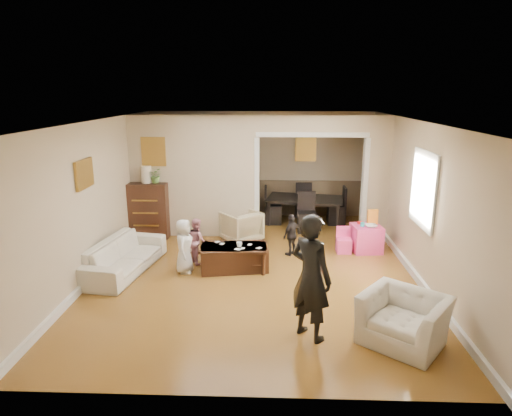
{
  "coord_description": "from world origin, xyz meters",
  "views": [
    {
      "loc": [
        0.28,
        -7.42,
        3.08
      ],
      "look_at": [
        0.0,
        0.2,
        1.05
      ],
      "focal_mm": 30.94,
      "sensor_mm": 36.0,
      "label": 1
    }
  ],
  "objects_px": {
    "armchair_front": "(404,319)",
    "play_table": "(366,238)",
    "adult_person": "(311,277)",
    "child_toddler": "(292,235)",
    "dresser": "(149,210)",
    "coffee_cup": "(239,245)",
    "dining_table": "(305,211)",
    "child_kneel_b": "(197,241)",
    "sofa": "(124,256)",
    "coffee_table": "(234,258)",
    "table_lamp": "(146,174)",
    "child_kneel_a": "(184,246)",
    "armchair_back": "(241,226)",
    "cyan_cup": "(362,224)"
  },
  "relations": [
    {
      "from": "coffee_table",
      "to": "cyan_cup",
      "type": "bearing_deg",
      "value": 21.91
    },
    {
      "from": "armchair_back",
      "to": "child_toddler",
      "type": "relative_size",
      "value": 0.87
    },
    {
      "from": "dining_table",
      "to": "child_kneel_b",
      "type": "height_order",
      "value": "child_kneel_b"
    },
    {
      "from": "dresser",
      "to": "child_kneel_b",
      "type": "xyz_separation_m",
      "value": [
        1.29,
        -1.46,
        -0.17
      ]
    },
    {
      "from": "sofa",
      "to": "coffee_cup",
      "type": "xyz_separation_m",
      "value": [
        2.02,
        0.1,
        0.2
      ]
    },
    {
      "from": "table_lamp",
      "to": "cyan_cup",
      "type": "relative_size",
      "value": 4.5
    },
    {
      "from": "table_lamp",
      "to": "cyan_cup",
      "type": "distance_m",
      "value": 4.56
    },
    {
      "from": "sofa",
      "to": "child_kneel_a",
      "type": "xyz_separation_m",
      "value": [
        1.07,
        0.0,
        0.2
      ]
    },
    {
      "from": "dresser",
      "to": "coffee_cup",
      "type": "height_order",
      "value": "dresser"
    },
    {
      "from": "sofa",
      "to": "coffee_table",
      "type": "xyz_separation_m",
      "value": [
        1.92,
        0.15,
        -0.07
      ]
    },
    {
      "from": "sofa",
      "to": "play_table",
      "type": "xyz_separation_m",
      "value": [
        4.45,
        1.18,
        -0.02
      ]
    },
    {
      "from": "sofa",
      "to": "dresser",
      "type": "height_order",
      "value": "dresser"
    },
    {
      "from": "coffee_cup",
      "to": "cyan_cup",
      "type": "bearing_deg",
      "value": 23.79
    },
    {
      "from": "adult_person",
      "to": "table_lamp",
      "type": "bearing_deg",
      "value": -6.45
    },
    {
      "from": "play_table",
      "to": "dresser",
      "type": "bearing_deg",
      "value": 170.81
    },
    {
      "from": "armchair_front",
      "to": "play_table",
      "type": "xyz_separation_m",
      "value": [
        0.21,
        3.3,
        -0.05
      ]
    },
    {
      "from": "armchair_back",
      "to": "adult_person",
      "type": "xyz_separation_m",
      "value": [
        1.14,
        -3.7,
        0.5
      ]
    },
    {
      "from": "armchair_front",
      "to": "table_lamp",
      "type": "bearing_deg",
      "value": 175.01
    },
    {
      "from": "armchair_back",
      "to": "child_kneel_b",
      "type": "height_order",
      "value": "child_kneel_b"
    },
    {
      "from": "sofa",
      "to": "dresser",
      "type": "bearing_deg",
      "value": 11.46
    },
    {
      "from": "dresser",
      "to": "coffee_table",
      "type": "xyz_separation_m",
      "value": [
        1.99,
        -1.76,
        -0.38
      ]
    },
    {
      "from": "dresser",
      "to": "coffee_table",
      "type": "distance_m",
      "value": 2.68
    },
    {
      "from": "sofa",
      "to": "table_lamp",
      "type": "xyz_separation_m",
      "value": [
        -0.07,
        1.91,
        1.09
      ]
    },
    {
      "from": "table_lamp",
      "to": "child_toddler",
      "type": "bearing_deg",
      "value": -18.39
    },
    {
      "from": "adult_person",
      "to": "child_toddler",
      "type": "height_order",
      "value": "adult_person"
    },
    {
      "from": "armchair_front",
      "to": "coffee_cup",
      "type": "height_order",
      "value": "armchair_front"
    },
    {
      "from": "cyan_cup",
      "to": "adult_person",
      "type": "height_order",
      "value": "adult_person"
    },
    {
      "from": "dining_table",
      "to": "adult_person",
      "type": "height_order",
      "value": "adult_person"
    },
    {
      "from": "sofa",
      "to": "dresser",
      "type": "xyz_separation_m",
      "value": [
        -0.07,
        1.91,
        0.31
      ]
    },
    {
      "from": "dining_table",
      "to": "child_kneel_b",
      "type": "bearing_deg",
      "value": -119.69
    },
    {
      "from": "coffee_cup",
      "to": "cyan_cup",
      "type": "xyz_separation_m",
      "value": [
        2.33,
        1.03,
        0.08
      ]
    },
    {
      "from": "dresser",
      "to": "coffee_cup",
      "type": "distance_m",
      "value": 2.77
    },
    {
      "from": "adult_person",
      "to": "child_kneel_a",
      "type": "distance_m",
      "value": 2.88
    },
    {
      "from": "coffee_table",
      "to": "child_kneel_a",
      "type": "xyz_separation_m",
      "value": [
        -0.85,
        -0.15,
        0.26
      ]
    },
    {
      "from": "child_toddler",
      "to": "cyan_cup",
      "type": "bearing_deg",
      "value": 139.57
    },
    {
      "from": "adult_person",
      "to": "child_kneel_b",
      "type": "distance_m",
      "value": 3.13
    },
    {
      "from": "armchair_back",
      "to": "armchair_front",
      "type": "relative_size",
      "value": 0.74
    },
    {
      "from": "armchair_front",
      "to": "play_table",
      "type": "relative_size",
      "value": 1.79
    },
    {
      "from": "dresser",
      "to": "cyan_cup",
      "type": "xyz_separation_m",
      "value": [
        4.42,
        -0.78,
        -0.03
      ]
    },
    {
      "from": "child_toddler",
      "to": "coffee_cup",
      "type": "bearing_deg",
      "value": -9.71
    },
    {
      "from": "coffee_table",
      "to": "child_kneel_a",
      "type": "bearing_deg",
      "value": -169.99
    },
    {
      "from": "child_toddler",
      "to": "child_kneel_a",
      "type": "bearing_deg",
      "value": -24.47
    },
    {
      "from": "sofa",
      "to": "child_toddler",
      "type": "relative_size",
      "value": 2.38
    },
    {
      "from": "play_table",
      "to": "cyan_cup",
      "type": "bearing_deg",
      "value": -153.43
    },
    {
      "from": "cyan_cup",
      "to": "child_toddler",
      "type": "distance_m",
      "value": 1.41
    },
    {
      "from": "play_table",
      "to": "cyan_cup",
      "type": "xyz_separation_m",
      "value": [
        -0.1,
        -0.05,
        0.3
      ]
    },
    {
      "from": "sofa",
      "to": "child_kneel_a",
      "type": "height_order",
      "value": "child_kneel_a"
    },
    {
      "from": "child_kneel_b",
      "to": "dining_table",
      "type": "bearing_deg",
      "value": -69.78
    },
    {
      "from": "coffee_table",
      "to": "table_lamp",
      "type": "bearing_deg",
      "value": 138.49
    },
    {
      "from": "play_table",
      "to": "child_kneel_a",
      "type": "height_order",
      "value": "child_kneel_a"
    }
  ]
}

